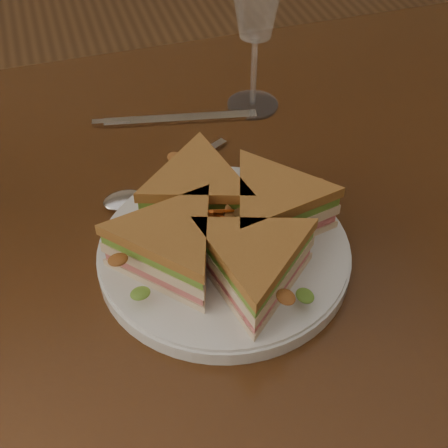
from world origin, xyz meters
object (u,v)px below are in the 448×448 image
plate (224,253)px  spoon (140,192)px  table (192,286)px  knife (170,120)px  sandwich_wedges (224,228)px

plate → spoon: 0.14m
table → plate: bearing=-67.8°
plate → knife: bearing=88.9°
table → spoon: bearing=119.8°
table → plate: 0.12m
table → sandwich_wedges: size_ratio=4.42×
plate → knife: size_ratio=1.20×
sandwich_wedges → knife: bearing=88.9°
sandwich_wedges → knife: size_ratio=1.27×
plate → knife: (0.00, 0.26, -0.01)m
table → spoon: spoon is taller
spoon → knife: 0.15m
table → sandwich_wedges: 0.16m
sandwich_wedges → spoon: 0.14m
plate → sandwich_wedges: size_ratio=0.95×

